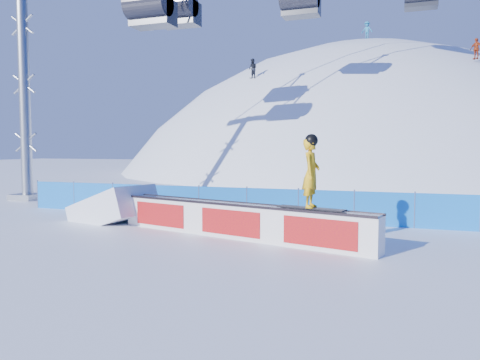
% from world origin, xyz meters
% --- Properties ---
extents(ground, '(160.00, 160.00, 0.00)m').
position_xyz_m(ground, '(0.00, 0.00, 0.00)').
color(ground, white).
rests_on(ground, ground).
extents(snow_hill, '(64.00, 64.00, 64.00)m').
position_xyz_m(snow_hill, '(0.00, 42.00, -18.00)').
color(snow_hill, white).
rests_on(snow_hill, ground).
extents(safety_fence, '(22.05, 0.05, 1.30)m').
position_xyz_m(safety_fence, '(0.00, 4.50, 0.60)').
color(safety_fence, blue).
rests_on(safety_fence, ground).
extents(rail_box, '(8.77, 2.97, 1.07)m').
position_xyz_m(rail_box, '(-0.14, 0.89, 0.53)').
color(rail_box, white).
rests_on(rail_box, ground).
extents(snow_ramp, '(3.51, 2.69, 1.94)m').
position_xyz_m(snow_ramp, '(-5.52, 2.37, 0.00)').
color(snow_ramp, white).
rests_on(snow_ramp, ground).
extents(snowboarder, '(1.96, 0.85, 2.03)m').
position_xyz_m(snowboarder, '(2.28, 0.23, 2.07)').
color(snowboarder, black).
rests_on(snowboarder, rail_box).
extents(distant_skiers, '(23.20, 10.89, 8.14)m').
position_xyz_m(distant_skiers, '(3.31, 30.41, 10.89)').
color(distant_skiers, black).
rests_on(distant_skiers, ground).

